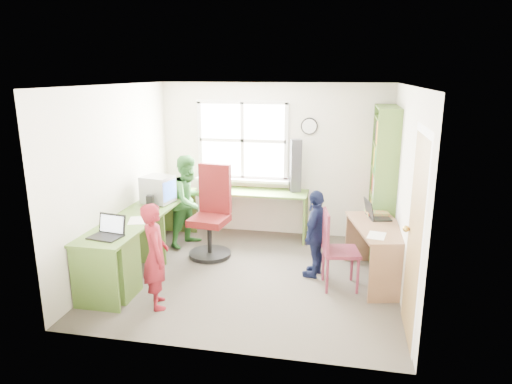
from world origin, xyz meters
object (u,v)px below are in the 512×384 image
person_green (189,201)px  laptop_left (108,231)px  laptop_right (375,214)px  cd_tower (296,166)px  wooden_chair (335,247)px  person_red (156,256)px  crt_monitor (158,189)px  l_desk (147,243)px  bookshelf (382,185)px  swivel_chair (212,217)px  person_navy (316,234)px  potted_plant (225,181)px  right_desk (378,241)px

person_green → laptop_left: bearing=-165.9°
laptop_right → cd_tower: bearing=34.6°
laptop_right → person_green: 2.70m
wooden_chair → laptop_left: bearing=-173.8°
laptop_right → person_red: size_ratio=0.34×
crt_monitor → person_green: size_ratio=0.33×
l_desk → bookshelf: (2.96, 1.47, 0.55)m
cd_tower → swivel_chair: bearing=-156.5°
crt_monitor → person_navy: 2.31m
crt_monitor → laptop_left: 1.39m
laptop_left → cd_tower: bearing=61.7°
crt_monitor → person_navy: crt_monitor is taller
swivel_chair → potted_plant: bearing=98.2°
l_desk → bookshelf: bookshelf is taller
bookshelf → swivel_chair: 2.47m
l_desk → swivel_chair: swivel_chair is taller
potted_plant → person_green: person_green is taller
wooden_chair → crt_monitor: (-2.50, 0.63, 0.42)m
laptop_left → potted_plant: potted_plant is taller
l_desk → right_desk: bearing=9.1°
person_red → laptop_left: bearing=52.5°
person_green → person_navy: (1.94, -0.74, -0.12)m
laptop_left → laptop_right: bearing=33.9°
laptop_right → person_navy: bearing=100.9°
right_desk → person_green: bearing=152.3°
l_desk → wooden_chair: wooden_chair is taller
crt_monitor → potted_plant: bearing=61.9°
bookshelf → laptop_right: 0.74m
potted_plant → laptop_left: bearing=-108.3°
bookshelf → cd_tower: (-1.28, 0.34, 0.16)m
person_red → wooden_chair: bearing=-94.8°
l_desk → person_navy: (2.10, 0.45, 0.11)m
crt_monitor → person_navy: bearing=2.9°
swivel_chair → laptop_right: (2.23, -0.10, 0.22)m
swivel_chair → crt_monitor: (-0.75, -0.09, 0.39)m
l_desk → wooden_chair: bearing=3.8°
laptop_right → person_green: size_ratio=0.30×
person_navy → person_green: bearing=-95.3°
swivel_chair → laptop_left: (-0.77, -1.48, 0.25)m
bookshelf → potted_plant: bearing=175.0°
l_desk → potted_plant: (0.58, 1.68, 0.45)m
laptop_left → potted_plant: size_ratio=1.26×
laptop_left → cd_tower: cd_tower is taller
right_desk → potted_plant: potted_plant is taller
person_green → right_desk: bearing=-80.3°
wooden_chair → potted_plant: 2.36m
right_desk → cd_tower: 1.91m
right_desk → laptop_left: 3.23m
potted_plant → person_red: bearing=-93.8°
l_desk → person_green: bearing=82.2°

